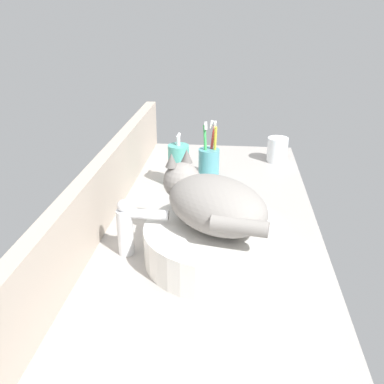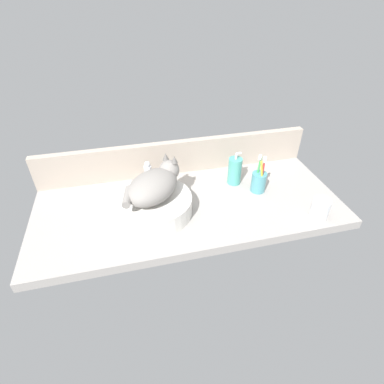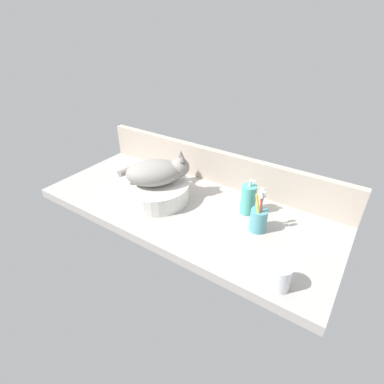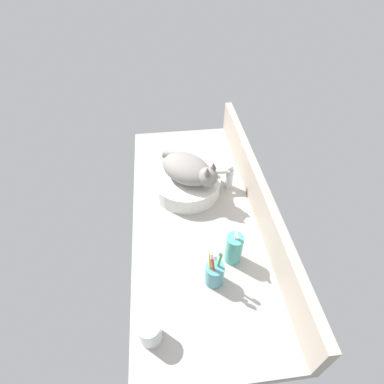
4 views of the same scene
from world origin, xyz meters
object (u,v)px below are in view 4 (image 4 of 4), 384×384
(faucet, at_px, (227,176))
(sink_basin, at_px, (187,184))
(cat, at_px, (189,169))
(toothbrush_cup, at_px, (215,274))
(water_glass, at_px, (150,332))
(soap_dispenser, at_px, (234,249))

(faucet, bearing_deg, sink_basin, -90.32)
(sink_basin, bearing_deg, cat, 48.52)
(sink_basin, height_order, toothbrush_cup, toothbrush_cup)
(toothbrush_cup, xyz_separation_m, water_glass, (0.17, -0.24, -0.01))
(cat, height_order, water_glass, cat)
(faucet, xyz_separation_m, soap_dispenser, (0.41, -0.06, -0.01))
(soap_dispenser, distance_m, toothbrush_cup, 0.12)
(faucet, bearing_deg, water_glass, -29.82)
(faucet, xyz_separation_m, water_glass, (0.66, -0.38, -0.03))
(cat, distance_m, soap_dispenser, 0.42)
(cat, relative_size, soap_dispenser, 1.79)
(faucet, bearing_deg, soap_dispenser, -7.99)
(sink_basin, distance_m, toothbrush_cup, 0.50)
(cat, height_order, toothbrush_cup, cat)
(faucet, relative_size, water_glass, 1.54)
(sink_basin, relative_size, water_glass, 3.61)
(sink_basin, height_order, cat, cat)
(cat, xyz_separation_m, toothbrush_cup, (0.48, 0.04, -0.09))
(soap_dispenser, height_order, toothbrush_cup, toothbrush_cup)
(water_glass, bearing_deg, faucet, 150.18)
(sink_basin, relative_size, cat, 1.07)
(sink_basin, xyz_separation_m, toothbrush_cup, (0.49, 0.05, 0.01))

